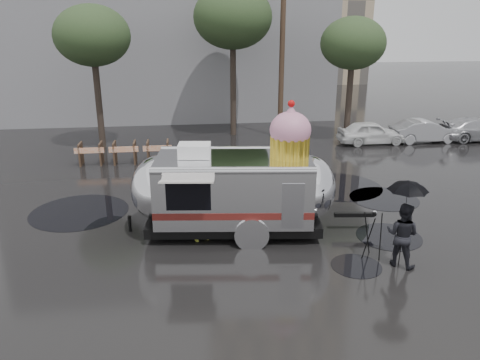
{
  "coord_description": "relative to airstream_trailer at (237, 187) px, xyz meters",
  "views": [
    {
      "loc": [
        -2.91,
        -11.08,
        6.25
      ],
      "look_at": [
        -1.24,
        2.14,
        1.66
      ],
      "focal_mm": 35.0,
      "sensor_mm": 36.0,
      "label": 1
    }
  ],
  "objects": [
    {
      "name": "ground",
      "position": [
        1.34,
        -2.13,
        -1.46
      ],
      "size": [
        120.0,
        120.0,
        0.0
      ],
      "primitive_type": "plane",
      "color": "black",
      "rests_on": "ground"
    },
    {
      "name": "person_left",
      "position": [
        -1.1,
        -0.47,
        -0.56
      ],
      "size": [
        0.76,
        0.64,
        1.8
      ],
      "primitive_type": "imported",
      "rotation": [
        0.0,
        0.0,
        0.37
      ],
      "color": "gold",
      "rests_on": "ground"
    },
    {
      "name": "umbrella_black",
      "position": [
        4.08,
        -2.66,
        0.52
      ],
      "size": [
        1.25,
        1.25,
        2.41
      ],
      "color": "black",
      "rests_on": "ground"
    },
    {
      "name": "grey_building",
      "position": [
        -2.66,
        21.87,
        5.04
      ],
      "size": [
        22.0,
        12.0,
        13.0
      ],
      "primitive_type": "cube",
      "color": "slate",
      "rests_on": "ground"
    },
    {
      "name": "parked_cars",
      "position": [
        13.13,
        9.87,
        -0.74
      ],
      "size": [
        13.2,
        1.9,
        1.5
      ],
      "color": "silver",
      "rests_on": "ground"
    },
    {
      "name": "tree_mid",
      "position": [
        1.34,
        12.87,
        4.88
      ],
      "size": [
        4.2,
        4.2,
        8.03
      ],
      "color": "#382D26",
      "rests_on": "ground"
    },
    {
      "name": "utility_pole",
      "position": [
        3.84,
        11.87,
        3.16
      ],
      "size": [
        1.6,
        0.28,
        9.0
      ],
      "color": "#473323",
      "rests_on": "ground"
    },
    {
      "name": "umbrella_pink",
      "position": [
        -1.1,
        -0.47,
        0.45
      ],
      "size": [
        1.06,
        1.06,
        2.27
      ],
      "color": "#CE85A1",
      "rests_on": "ground"
    },
    {
      "name": "tree_right",
      "position": [
        7.34,
        10.87,
        3.6
      ],
      "size": [
        3.36,
        3.36,
        6.42
      ],
      "color": "#382D26",
      "rests_on": "ground"
    },
    {
      "name": "tree_left",
      "position": [
        -5.66,
        10.87,
        4.02
      ],
      "size": [
        3.64,
        3.64,
        6.95
      ],
      "color": "#382D26",
      "rests_on": "ground"
    },
    {
      "name": "barricade_row",
      "position": [
        -4.21,
        7.84,
        -0.94
      ],
      "size": [
        4.3,
        0.8,
        1.0
      ],
      "color": "#473323",
      "rests_on": "ground"
    },
    {
      "name": "tripod",
      "position": [
        3.47,
        -2.16,
        -0.69
      ],
      "size": [
        0.55,
        0.54,
        1.35
      ],
      "rotation": [
        0.0,
        0.0,
        -0.29
      ],
      "color": "black",
      "rests_on": "ground"
    },
    {
      "name": "airstream_trailer",
      "position": [
        0.0,
        0.0,
        0.0
      ],
      "size": [
        7.7,
        3.18,
        4.16
      ],
      "rotation": [
        0.0,
        0.0,
        -0.11
      ],
      "color": "silver",
      "rests_on": "ground"
    },
    {
      "name": "puddles",
      "position": [
        1.54,
        1.99,
        -1.45
      ],
      "size": [
        13.79,
        8.5,
        0.01
      ],
      "color": "black",
      "rests_on": "ground"
    },
    {
      "name": "person_right",
      "position": [
        4.08,
        -2.66,
        -0.58
      ],
      "size": [
        0.94,
        0.92,
        1.76
      ],
      "primitive_type": "imported",
      "rotation": [
        0.0,
        0.0,
        2.4
      ],
      "color": "black",
      "rests_on": "ground"
    }
  ]
}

